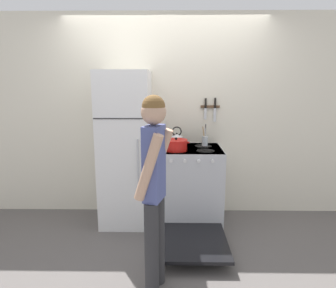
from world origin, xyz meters
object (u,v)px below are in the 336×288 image
Objects in this scene: refrigerator at (126,149)px; stove_range at (190,187)px; utensil_jar at (205,140)px; person at (154,184)px; dutch_oven_pot at (176,145)px; tea_kettle at (177,140)px.

refrigerator is 0.90m from stove_range.
stove_range is at bearing -136.85° from utensil_jar.
person is (0.42, -1.26, 0.00)m from refrigerator.
refrigerator is at bearing -172.71° from utensil_jar.
dutch_oven_pot is at bearing 6.49° from person.
stove_range is at bearing 28.21° from dutch_oven_pot.
dutch_oven_pot is 0.26m from tea_kettle.
tea_kettle reaches higher than stove_range.
stove_range is at bearing -3.96° from refrigerator.
tea_kettle is at bearing 132.77° from stove_range.
refrigerator reaches higher than dutch_oven_pot.
utensil_jar is 1.49m from person.
tea_kettle is 0.15× the size of person.
dutch_oven_pot is (-0.17, -0.09, 0.54)m from stove_range.
tea_kettle is 0.35m from utensil_jar.
stove_range is 0.60m from utensil_jar.
tea_kettle is (-0.16, 0.17, 0.55)m from stove_range.
person is (-0.18, -1.11, -0.08)m from dutch_oven_pot.
person is (-0.35, -1.20, 0.46)m from stove_range.
utensil_jar is at bearing 43.15° from stove_range.
refrigerator is 0.97m from utensil_jar.
person is at bearing -98.19° from tea_kettle.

